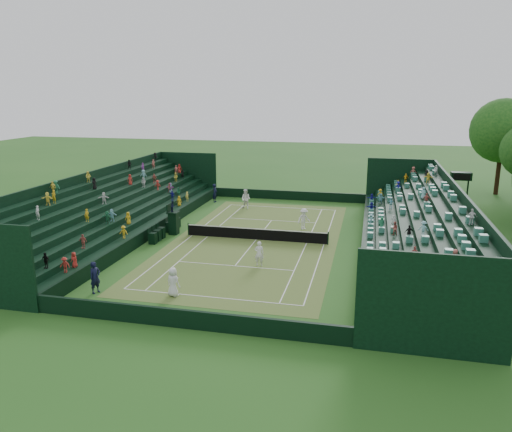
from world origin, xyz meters
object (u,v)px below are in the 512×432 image
at_px(tennis_net, 256,234).
at_px(umpire_chair, 173,220).
at_px(player_near_east, 259,253).
at_px(player_far_east, 304,219).
at_px(player_near_west, 173,282).
at_px(player_far_west, 246,199).

bearing_deg(tennis_net, umpire_chair, 179.16).
relative_size(player_near_east, player_far_east, 0.95).
distance_m(umpire_chair, player_near_west, 13.27).
distance_m(tennis_net, player_near_west, 12.38).
relative_size(player_near_west, player_near_east, 1.00).
height_order(umpire_chair, player_near_west, umpire_chair).
height_order(tennis_net, player_far_west, player_far_west).
distance_m(player_near_east, player_far_west, 17.25).
xyz_separation_m(player_near_west, player_near_east, (3.74, 6.28, -0.00)).
xyz_separation_m(tennis_net, umpire_chair, (-7.13, 0.10, 0.71)).
bearing_deg(player_near_west, player_far_east, -92.39).
xyz_separation_m(player_near_west, player_far_east, (5.44, 16.33, 0.04)).
bearing_deg(umpire_chair, player_far_west, 70.93).
bearing_deg(player_far_west, player_near_west, -73.00).
xyz_separation_m(player_far_west, player_far_east, (6.81, -6.42, -0.10)).
height_order(player_near_east, player_far_east, player_far_east).
height_order(player_near_west, player_far_east, player_far_east).
xyz_separation_m(tennis_net, player_far_east, (3.30, 4.14, 0.39)).
distance_m(tennis_net, player_far_west, 11.14).
relative_size(tennis_net, player_near_east, 6.65).
relative_size(umpire_chair, player_far_east, 1.57).
xyz_separation_m(player_near_east, player_far_east, (1.71, 10.05, 0.04)).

